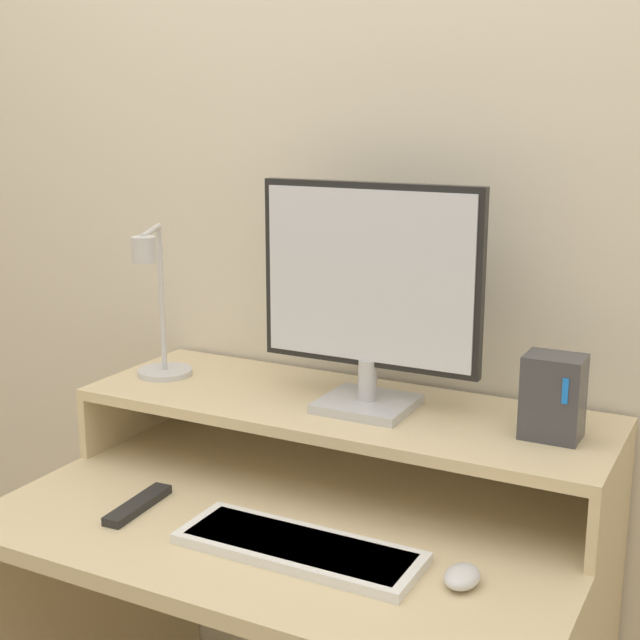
{
  "coord_description": "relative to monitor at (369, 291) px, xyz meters",
  "views": [
    {
      "loc": [
        0.73,
        -0.97,
        1.49
      ],
      "look_at": [
        0.02,
        0.39,
        1.12
      ],
      "focal_mm": 50.0,
      "sensor_mm": 36.0,
      "label": 1
    }
  ],
  "objects": [
    {
      "name": "wall_back",
      "position": [
        -0.06,
        0.22,
        0.1
      ],
      "size": [
        6.0,
        0.05,
        2.5
      ],
      "color": "beige",
      "rests_on": "ground_plane"
    },
    {
      "name": "desk",
      "position": [
        -0.06,
        -0.17,
        -0.62
      ],
      "size": [
        1.06,
        0.72,
        0.77
      ],
      "color": "beige",
      "rests_on": "ground_plane"
    },
    {
      "name": "monitor_shelf",
      "position": [
        -0.06,
        0.01,
        -0.26
      ],
      "size": [
        1.06,
        0.36,
        0.15
      ],
      "color": "beige",
      "rests_on": "desk"
    },
    {
      "name": "monitor",
      "position": [
        0.0,
        0.0,
        0.0
      ],
      "size": [
        0.44,
        0.16,
        0.44
      ],
      "color": "#BCBCC1",
      "rests_on": "monitor_shelf"
    },
    {
      "name": "desk_lamp",
      "position": [
        -0.46,
        -0.05,
        -0.09
      ],
      "size": [
        0.16,
        0.23,
        0.33
      ],
      "color": "silver",
      "rests_on": "monitor_shelf"
    },
    {
      "name": "router_dock",
      "position": [
        0.35,
        0.01,
        -0.16
      ],
      "size": [
        0.1,
        0.08,
        0.15
      ],
      "color": "#3D3D42",
      "rests_on": "monitor_shelf"
    },
    {
      "name": "keyboard",
      "position": [
        0.02,
        -0.32,
        -0.37
      ],
      "size": [
        0.42,
        0.15,
        0.02
      ],
      "color": "white",
      "rests_on": "desk"
    },
    {
      "name": "mouse",
      "position": [
        0.3,
        -0.29,
        -0.37
      ],
      "size": [
        0.05,
        0.08,
        0.03
      ],
      "color": "silver",
      "rests_on": "desk"
    },
    {
      "name": "remote_control",
      "position": [
        -0.32,
        -0.31,
        -0.38
      ],
      "size": [
        0.05,
        0.17,
        0.02
      ],
      "color": "black",
      "rests_on": "desk"
    }
  ]
}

